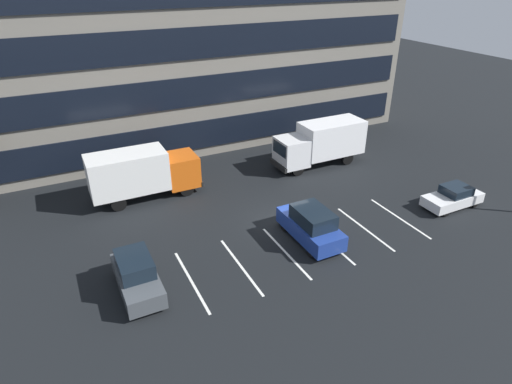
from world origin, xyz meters
The scene contains 8 objects.
ground_plane centered at (0.00, 0.00, 0.00)m, with size 120.00×120.00×0.00m, color black.
office_building centered at (0.00, 17.95, 9.00)m, with size 38.85×12.13×18.00m.
lot_markings centered at (0.00, -3.06, 0.00)m, with size 14.14×5.40×0.01m.
box_truck_orange centered at (-6.91, 6.96, 1.94)m, with size 7.44×2.46×3.45m.
box_truck_white centered at (7.14, 6.28, 1.94)m, with size 7.42×2.46×3.44m.
suv_navy centered at (0.52, -2.58, 1.01)m, with size 1.97×4.64×2.10m.
sedan_white centered at (11.19, -3.44, 0.69)m, with size 4.10×1.72×1.47m.
suv_charcoal centered at (-9.57, -2.56, 0.93)m, with size 1.81×4.26×1.93m.
Camera 1 is at (-11.86, -20.28, 14.53)m, focal length 30.49 mm.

